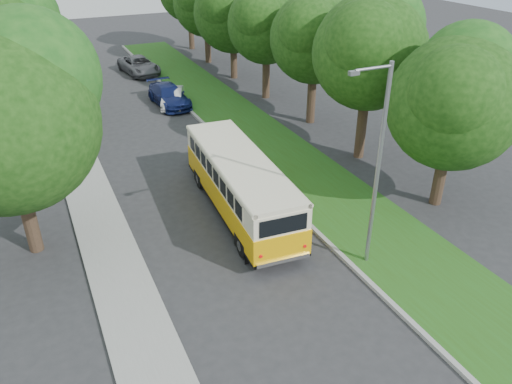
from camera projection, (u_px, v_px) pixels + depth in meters
name	position (u px, v px, depth m)	size (l,w,h in m)	color
ground	(242.00, 256.00, 20.24)	(120.00, 120.00, 0.00)	#2C2C2E
curb	(267.00, 184.00, 25.52)	(0.20, 70.00, 0.15)	gray
grass_verge	(307.00, 176.00, 26.39)	(4.50, 70.00, 0.13)	#295115
sidewalk	(99.00, 222.00, 22.40)	(2.20, 70.00, 0.12)	gray
treeline	(175.00, 24.00, 32.85)	(24.27, 41.91, 9.46)	#332319
lamppost_near	(377.00, 164.00, 17.72)	(1.71, 0.16, 8.00)	gray
lamppost_far	(58.00, 72.00, 29.22)	(1.71, 0.16, 7.50)	gray
warning_sign	(78.00, 133.00, 27.26)	(0.56, 0.10, 2.50)	gray
vintage_bus	(240.00, 186.00, 22.48)	(2.48, 9.65, 2.87)	#FFB608
car_silver	(213.00, 162.00, 26.25)	(1.79, 4.45, 1.52)	#AAAAAE
car_white	(173.00, 97.00, 36.13)	(1.38, 3.96, 1.31)	silver
car_blue	(169.00, 95.00, 36.27)	(2.05, 5.05, 1.47)	navy
car_grey	(139.00, 65.00, 43.72)	(2.45, 5.32, 1.48)	#57585E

